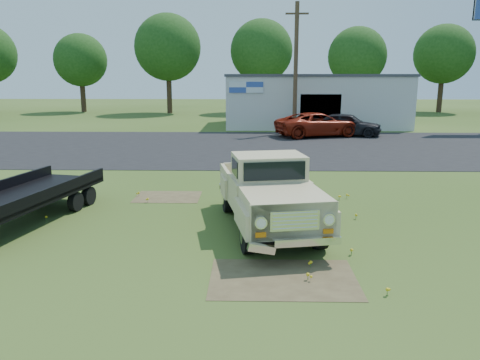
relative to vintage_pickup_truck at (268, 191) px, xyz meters
name	(u,v)px	position (x,y,z in m)	size (l,w,h in m)	color
ground	(220,231)	(-1.30, -0.28, -1.02)	(140.00, 140.00, 0.00)	#324A17
asphalt_lot	(236,147)	(-1.30, 14.72, -1.02)	(90.00, 14.00, 0.02)	black
dirt_patch_a	(283,279)	(0.20, -3.28, -1.02)	(3.00, 2.00, 0.01)	#4E4229
dirt_patch_b	(168,197)	(-3.30, 3.22, -1.02)	(2.20, 1.60, 0.01)	#4E4229
commercial_building	(314,100)	(4.69, 26.71, 1.08)	(14.20, 8.20, 4.15)	beige
utility_pole_mid	(296,67)	(2.70, 21.72, 3.58)	(1.60, 0.30, 9.00)	#453120
treeline_b	(80,60)	(-19.30, 40.72, 4.65)	(5.76, 5.76, 8.57)	#3B281B
treeline_c	(168,47)	(-9.30, 39.22, 5.91)	(7.04, 7.04, 10.47)	#3B281B
treeline_d	(262,51)	(0.70, 40.22, 5.60)	(6.72, 6.72, 10.00)	#3B281B
treeline_e	(357,56)	(10.70, 38.72, 4.96)	(6.08, 6.08, 9.04)	#3B281B
treeline_f	(444,54)	(20.70, 41.22, 5.28)	(6.40, 6.40, 9.52)	#3B281B
vintage_pickup_truck	(268,191)	(0.00, 0.00, 0.00)	(2.19, 5.62, 2.04)	tan
flatbed_trailer	(20,193)	(-6.95, 0.39, -0.19)	(2.04, 6.11, 1.67)	black
red_pickup	(318,125)	(4.10, 19.53, -0.22)	(2.65, 5.74, 1.60)	maroon
dark_sedan	(347,124)	(6.11, 19.91, -0.24)	(1.84, 4.58, 1.56)	black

